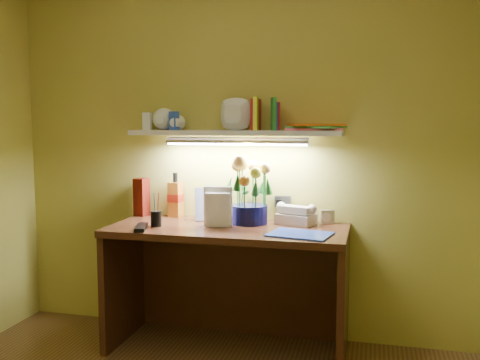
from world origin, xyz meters
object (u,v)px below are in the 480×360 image
Objects in this scene: desk at (228,289)px; desk_clock at (327,217)px; whisky_bottle at (175,195)px; telephone at (296,214)px; flower_bouquet at (249,191)px.

desk_clock is (0.56, 0.25, 0.42)m from desk.
whisky_bottle is (-0.42, 0.25, 0.52)m from desk.
desk_clock is (0.18, 0.07, -0.02)m from telephone.
telephone is at bearing 8.38° from flower_bouquet.
desk is 0.71m from whisky_bottle.
desk is at bearing -137.85° from telephone.
whisky_bottle is at bearing -168.34° from telephone.
desk is 3.53× the size of flower_bouquet.
desk_clock is at bearing -0.18° from whisky_bottle.
whisky_bottle is (-0.98, 0.00, 0.10)m from desk_clock.
telephone reaches higher than desk_clock.
telephone is (0.38, 0.18, 0.44)m from desk.
desk is 0.74m from desk_clock.
desk is 6.52× the size of telephone.
whisky_bottle is (-0.52, 0.11, -0.05)m from flower_bouquet.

